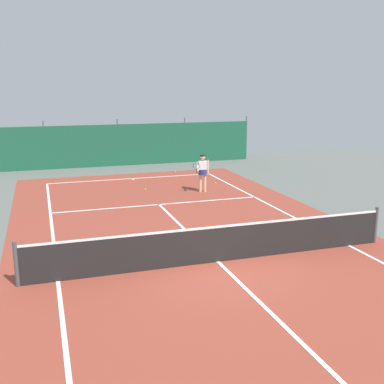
# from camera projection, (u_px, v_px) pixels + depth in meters

# --- Properties ---
(ground_plane) EXTENTS (36.00, 36.00, 0.00)m
(ground_plane) POSITION_uv_depth(u_px,v_px,m) (218.00, 262.00, 12.44)
(ground_plane) COLOR slate
(court_surface) EXTENTS (11.02, 26.60, 0.01)m
(court_surface) POSITION_uv_depth(u_px,v_px,m) (218.00, 262.00, 12.44)
(court_surface) COLOR brown
(court_surface) RESTS_ON ground
(tennis_net) EXTENTS (10.12, 0.10, 1.10)m
(tennis_net) POSITION_uv_depth(u_px,v_px,m) (218.00, 244.00, 12.32)
(tennis_net) COLOR black
(tennis_net) RESTS_ON ground
(back_fence) EXTENTS (16.30, 0.98, 2.70)m
(back_fence) POSITION_uv_depth(u_px,v_px,m) (117.00, 153.00, 27.55)
(back_fence) COLOR #195138
(back_fence) RESTS_ON ground
(tennis_player) EXTENTS (0.82, 0.67, 1.64)m
(tennis_player) POSITION_uv_depth(u_px,v_px,m) (203.00, 170.00, 20.35)
(tennis_player) COLOR #D8AD8C
(tennis_player) RESTS_ON ground
(tennis_ball_near_player) EXTENTS (0.07, 0.07, 0.07)m
(tennis_ball_near_player) POSITION_uv_depth(u_px,v_px,m) (175.00, 172.00, 25.06)
(tennis_ball_near_player) COLOR #CCDB33
(tennis_ball_near_player) RESTS_ON ground
(tennis_ball_midcourt) EXTENTS (0.07, 0.07, 0.07)m
(tennis_ball_midcourt) POSITION_uv_depth(u_px,v_px,m) (145.00, 189.00, 20.92)
(tennis_ball_midcourt) COLOR #CCDB33
(tennis_ball_midcourt) RESTS_ON ground
(tennis_ball_by_sideline) EXTENTS (0.07, 0.07, 0.07)m
(tennis_ball_by_sideline) POSITION_uv_depth(u_px,v_px,m) (216.00, 183.00, 22.26)
(tennis_ball_by_sideline) COLOR #CCDB33
(tennis_ball_by_sideline) RESTS_ON ground
(parked_car) EXTENTS (2.04, 4.21, 1.68)m
(parked_car) POSITION_uv_depth(u_px,v_px,m) (76.00, 148.00, 28.50)
(parked_car) COLOR silver
(parked_car) RESTS_ON ground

